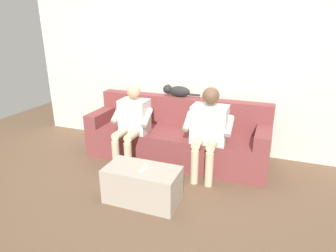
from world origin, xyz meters
TOP-DOWN VIEW (x-y plane):
  - ground_plane at (0.00, 0.60)m, footprint 8.00×8.00m
  - back_wall at (0.00, -0.66)m, footprint 5.32×0.06m
  - couch at (0.00, -0.14)m, footprint 2.56×0.75m
  - coffee_table at (0.00, 1.02)m, footprint 0.81×0.42m
  - person_left_seated at (-0.52, 0.18)m, footprint 0.60×0.52m
  - person_right_seated at (0.52, 0.21)m, footprint 0.53×0.59m
  - cat_on_backrest at (0.09, -0.37)m, footprint 0.56×0.13m
  - remote_white at (-0.03, 1.04)m, footprint 0.06×0.13m

SIDE VIEW (x-z plane):
  - ground_plane at x=0.00m, z-range 0.00..0.00m
  - coffee_table at x=0.00m, z-range 0.00..0.40m
  - couch at x=0.00m, z-range -0.12..0.74m
  - remote_white at x=-0.03m, z-range 0.40..0.42m
  - person_right_seated at x=0.52m, z-range 0.07..1.18m
  - person_left_seated at x=-0.52m, z-range 0.08..1.23m
  - cat_on_backrest at x=0.09m, z-range 0.86..1.03m
  - back_wall at x=0.00m, z-range 0.00..2.58m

